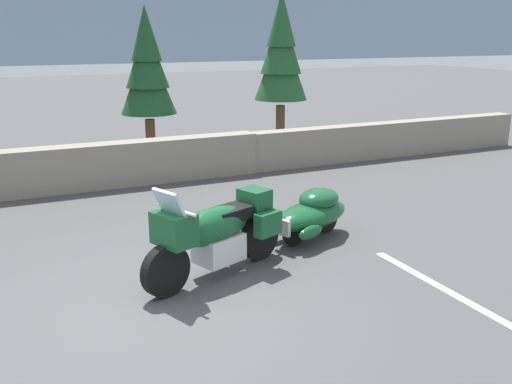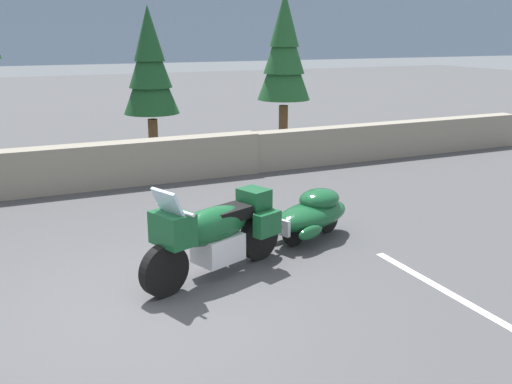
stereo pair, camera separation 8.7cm
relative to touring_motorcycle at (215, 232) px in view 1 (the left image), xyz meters
name	(u,v)px [view 1 (the left image)]	position (x,y,z in m)	size (l,w,h in m)	color
ground_plane	(145,310)	(-1.11, -0.56, -0.62)	(80.00, 80.00, 0.00)	#424244
stone_guard_wall	(52,172)	(-1.49, 5.19, -0.18)	(24.00, 0.57, 0.92)	gray
touring_motorcycle	(215,232)	(0.00, 0.00, 0.00)	(2.20, 1.23, 1.33)	black
car_shaped_trailer	(312,213)	(1.88, 0.73, -0.21)	(2.18, 1.20, 0.76)	black
pine_tree_secondary	(147,66)	(1.02, 7.07, 1.72)	(1.33, 1.33, 3.75)	brown
pine_tree_far_right	(281,52)	(4.70, 7.27, 2.00)	(1.42, 1.42, 4.19)	brown
parking_stripe_marker	(472,305)	(2.45, -2.06, -0.62)	(0.12, 3.60, 0.01)	silver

